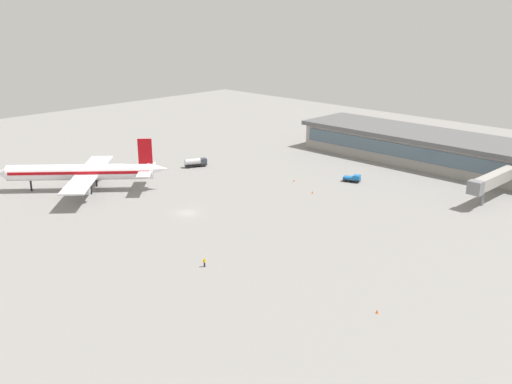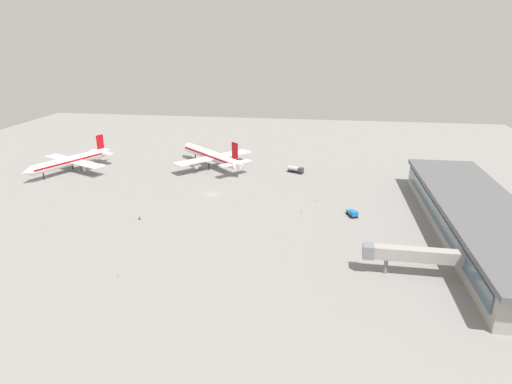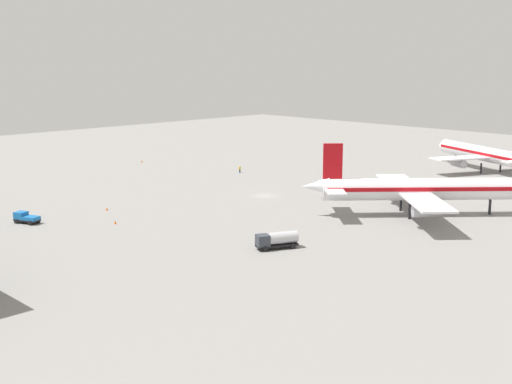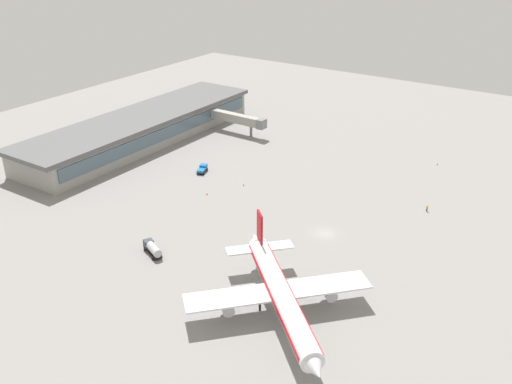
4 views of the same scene
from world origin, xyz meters
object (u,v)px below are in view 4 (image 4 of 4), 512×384
(airplane_at_gate, at_px, (280,294))
(safety_cone_mid_apron, at_px, (244,185))
(safety_cone_near_gate, at_px, (207,194))
(pushback_tractor, at_px, (202,169))
(ground_crew_worker, at_px, (427,208))
(fuel_truck, at_px, (153,248))
(safety_cone_far_side, at_px, (437,164))

(airplane_at_gate, bearing_deg, safety_cone_mid_apron, 174.52)
(airplane_at_gate, xyz_separation_m, safety_cone_near_gate, (-32.66, -42.77, -4.45))
(pushback_tractor, bearing_deg, ground_crew_worker, -100.62)
(fuel_truck, bearing_deg, ground_crew_worker, -103.78)
(pushback_tractor, bearing_deg, fuel_truck, -176.15)
(pushback_tractor, bearing_deg, safety_cone_far_side, -73.04)
(ground_crew_worker, relative_size, safety_cone_near_gate, 2.78)
(airplane_at_gate, xyz_separation_m, pushback_tractor, (-43.97, -53.34, -3.78))
(pushback_tractor, xyz_separation_m, safety_cone_far_side, (-42.59, 53.85, -0.67))
(airplane_at_gate, height_order, ground_crew_worker, airplane_at_gate)
(airplane_at_gate, height_order, fuel_truck, airplane_at_gate)
(airplane_at_gate, bearing_deg, ground_crew_worker, 124.48)
(safety_cone_near_gate, bearing_deg, ground_crew_worker, 114.32)
(safety_cone_mid_apron, bearing_deg, safety_cone_near_gate, -24.89)
(safety_cone_near_gate, height_order, safety_cone_mid_apron, same)
(safety_cone_near_gate, bearing_deg, safety_cone_mid_apron, 155.11)
(ground_crew_worker, bearing_deg, fuel_truck, 146.99)
(ground_crew_worker, height_order, safety_cone_far_side, ground_crew_worker)
(airplane_at_gate, xyz_separation_m, safety_cone_mid_apron, (-42.67, -38.13, -4.45))
(fuel_truck, bearing_deg, airplane_at_gate, -160.04)
(safety_cone_near_gate, relative_size, safety_cone_mid_apron, 1.00)
(safety_cone_far_side, bearing_deg, ground_crew_worker, 13.76)
(ground_crew_worker, distance_m, safety_cone_mid_apron, 48.00)
(pushback_tractor, bearing_deg, safety_cone_mid_apron, -116.25)
(fuel_truck, bearing_deg, safety_cone_mid_apron, -59.27)
(pushback_tractor, relative_size, fuel_truck, 0.74)
(pushback_tractor, height_order, safety_cone_mid_apron, pushback_tractor)
(pushback_tractor, relative_size, safety_cone_far_side, 7.98)
(ground_crew_worker, height_order, safety_cone_mid_apron, ground_crew_worker)
(safety_cone_mid_apron, bearing_deg, safety_cone_far_side, 138.64)
(safety_cone_mid_apron, bearing_deg, pushback_tractor, -94.88)
(safety_cone_near_gate, height_order, safety_cone_far_side, same)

